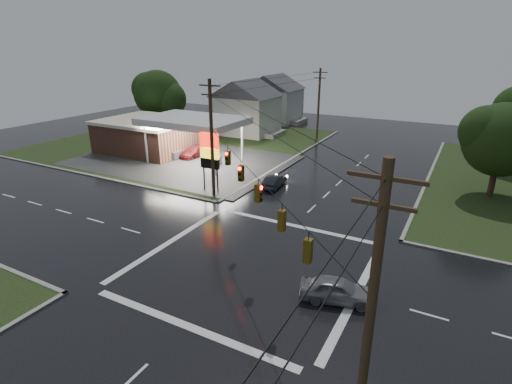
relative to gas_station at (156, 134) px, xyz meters
The scene contains 15 objects.
ground 32.46m from the gas_station, 37.50° to the right, with size 120.00×120.00×0.00m, color black.
grass_nw 6.79m from the gas_station, 92.95° to the left, with size 36.00×36.00×0.08m, color black.
gas_station is the anchor object (origin of this frame).
pylon_sign 17.81m from the gas_station, 31.22° to the right, with size 2.00×0.35×6.00m.
utility_pole_nw 19.38m from the gas_station, 32.23° to the right, with size 2.20×0.32×11.00m.
utility_pole_se 45.83m from the gas_station, 39.70° to the right, with size 2.20×0.32×11.00m.
utility_pole_n 24.60m from the gas_station, 48.53° to the left, with size 2.20×0.32×10.50m.
traffic_signals 32.63m from the gas_station, 37.50° to the right, with size 26.87×26.87×1.47m.
house_near 17.07m from the gas_station, 73.83° to the left, with size 11.05×8.48×8.60m.
house_far 28.61m from the gas_station, 82.50° to the left, with size 11.05×8.48×8.60m.
tree_nw_behind 13.63m from the gas_station, 128.42° to the left, with size 8.93×7.60×10.00m.
tree_ne_near 40.00m from the gas_station, ahead, with size 7.99×6.80×8.98m.
car_north 20.91m from the gas_station, 14.22° to the right, with size 1.37×3.93×1.29m, color black.
car_crossing 38.08m from the gas_station, 33.21° to the right, with size 1.70×4.23×1.44m, color slate.
car_pump 6.29m from the gas_station, ahead, with size 2.04×5.02×1.46m, color maroon.
Camera 1 is at (11.28, -20.32, 13.86)m, focal length 28.00 mm.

